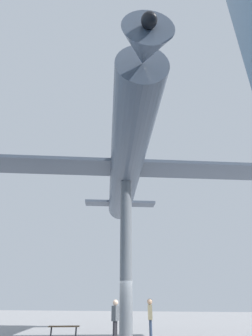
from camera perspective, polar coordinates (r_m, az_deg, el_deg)
support_pylon_central at (r=13.05m, az=-0.00°, el=-18.15°), size 0.58×0.58×7.39m
suspended_airplane at (r=14.25m, az=0.07°, el=0.49°), size 16.43×15.72×2.94m
visitor_person at (r=14.40m, az=-2.35°, el=-29.65°), size 0.29×0.43×1.75m
visitor_second at (r=14.99m, az=5.30°, el=-29.34°), size 0.27×0.42×1.80m
plaza_bench at (r=16.72m, az=-13.35°, el=-30.65°), size 1.68×0.85×0.50m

